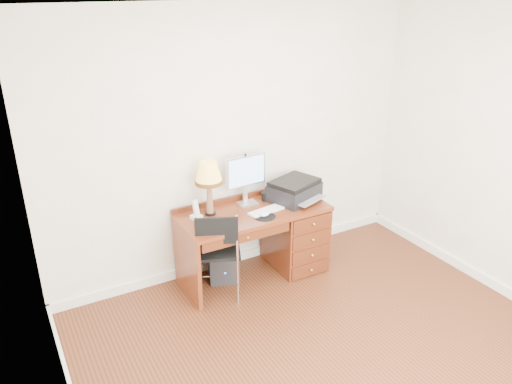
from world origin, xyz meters
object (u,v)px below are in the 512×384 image
printer (294,190)px  chair (220,246)px  monitor (246,174)px  leg_lamp (209,176)px  equipment_box (223,263)px  phone (196,214)px  desk (280,233)px

printer → chair: bearing=172.1°
monitor → leg_lamp: leg_lamp is taller
printer → equipment_box: printer is taller
printer → leg_lamp: (-0.91, 0.10, 0.29)m
monitor → chair: size_ratio=0.56×
printer → phone: size_ratio=3.02×
monitor → phone: 0.66m
monitor → printer: size_ratio=0.87×
desk → printer: bearing=7.2°
monitor → printer: monitor is taller
phone → chair: 0.38m
desk → printer: printer is taller
desk → monitor: monitor is taller
desk → chair: chair is taller
chair → equipment_box: size_ratio=2.64×
printer → phone: printer is taller
monitor → phone: (-0.59, -0.10, -0.26)m
chair → equipment_box: (0.15, 0.27, -0.38)m
monitor → leg_lamp: (-0.43, -0.07, 0.08)m
desk → chair: (-0.78, -0.18, 0.14)m
desk → leg_lamp: (-0.74, 0.12, 0.74)m
monitor → chair: monitor is taller
chair → leg_lamp: bearing=106.0°
desk → monitor: (-0.30, 0.19, 0.66)m
printer → desk: bearing=167.5°
leg_lamp → phone: size_ratio=2.80×
chair → phone: bearing=137.7°
monitor → equipment_box: monitor is taller
desk → leg_lamp: size_ratio=2.76×
printer → phone: 1.07m
desk → leg_lamp: bearing=170.5°
printer → monitor: bearing=141.1°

